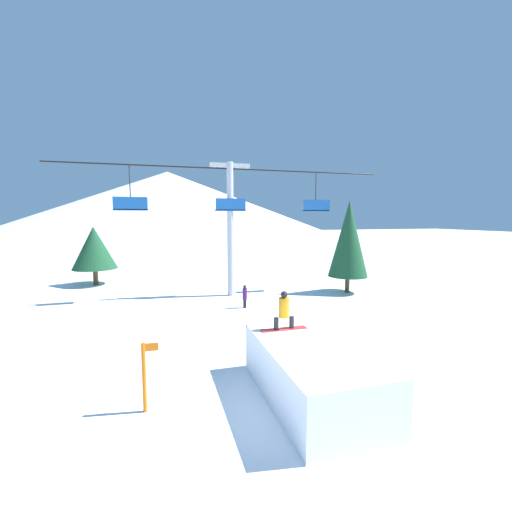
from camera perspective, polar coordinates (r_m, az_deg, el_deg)
name	(u,v)px	position (r m, az deg, el deg)	size (l,w,h in m)	color
ground_plane	(295,410)	(9.37, 6.59, -24.20)	(220.00, 220.00, 0.00)	white
mountain_ridge	(168,204)	(89.14, -14.46, 8.33)	(85.24, 85.24, 15.98)	silver
snow_ramp	(312,372)	(9.61, 9.38, -18.59)	(2.43, 4.54, 1.42)	white
snowboarder	(284,311)	(10.35, 4.70, -9.16)	(1.41, 0.32, 1.17)	#B22D2D
chairlift	(230,216)	(20.66, -4.30, 6.69)	(19.78, 0.44, 8.02)	#B2B2B7
pine_tree_near	(349,239)	(22.29, 15.18, 2.77)	(2.47, 2.47, 5.82)	#4C3823
pine_tree_far	(94,248)	(26.65, -25.38, 1.25)	(3.02, 3.02, 4.15)	#4C3823
trail_marker	(145,375)	(9.24, -18.06, -18.39)	(0.41, 0.10, 1.75)	orange
distant_skier	(245,295)	(18.18, -1.88, -6.59)	(0.24, 0.24, 1.23)	black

